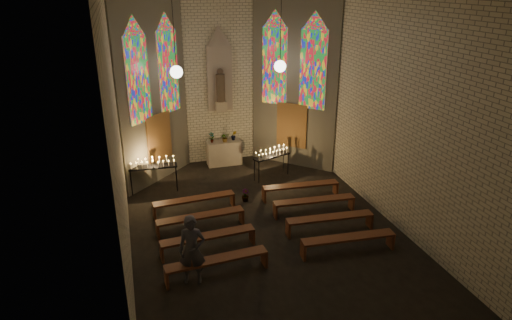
# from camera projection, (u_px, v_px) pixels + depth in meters

# --- Properties ---
(floor) EXTENTS (12.00, 12.00, 0.00)m
(floor) POSITION_uv_depth(u_px,v_px,m) (263.00, 228.00, 14.18)
(floor) COLOR black
(floor) RESTS_ON ground
(room) EXTENTS (8.22, 12.43, 7.00)m
(room) POSITION_uv_depth(u_px,v_px,m) (235.00, 87.00, 15.79)
(room) COLOR beige
(room) RESTS_ON ground
(altar) EXTENTS (1.40, 0.60, 1.00)m
(altar) POSITION_uv_depth(u_px,v_px,m) (224.00, 153.00, 18.84)
(altar) COLOR #B6AA94
(altar) RESTS_ON ground
(flower_vase_left) EXTENTS (0.26, 0.20, 0.43)m
(flower_vase_left) POSITION_uv_depth(u_px,v_px,m) (212.00, 137.00, 18.45)
(flower_vase_left) COLOR #4C723F
(flower_vase_left) RESTS_ON altar
(flower_vase_center) EXTENTS (0.39, 0.35, 0.38)m
(flower_vase_center) POSITION_uv_depth(u_px,v_px,m) (225.00, 137.00, 18.54)
(flower_vase_center) COLOR #4C723F
(flower_vase_center) RESTS_ON altar
(flower_vase_right) EXTENTS (0.26, 0.22, 0.41)m
(flower_vase_right) POSITION_uv_depth(u_px,v_px,m) (234.00, 135.00, 18.73)
(flower_vase_right) COLOR #4C723F
(flower_vase_right) RESTS_ON altar
(aisle_flower_pot) EXTENTS (0.27, 0.27, 0.45)m
(aisle_flower_pot) POSITION_uv_depth(u_px,v_px,m) (245.00, 195.00, 15.79)
(aisle_flower_pot) COLOR #4C723F
(aisle_flower_pot) RESTS_ON ground
(votive_stand_left) EXTENTS (1.71, 0.50, 1.24)m
(votive_stand_left) POSITION_uv_depth(u_px,v_px,m) (153.00, 164.00, 16.19)
(votive_stand_left) COLOR black
(votive_stand_left) RESTS_ON ground
(votive_stand_right) EXTENTS (1.56, 0.87, 1.12)m
(votive_stand_right) POSITION_uv_depth(u_px,v_px,m) (272.00, 154.00, 17.40)
(votive_stand_right) COLOR black
(votive_stand_right) RESTS_ON ground
(pew_left_0) EXTENTS (2.72, 0.57, 0.52)m
(pew_left_0) POSITION_uv_depth(u_px,v_px,m) (194.00, 201.00, 14.97)
(pew_left_0) COLOR #592C19
(pew_left_0) RESTS_ON ground
(pew_right_0) EXTENTS (2.72, 0.57, 0.52)m
(pew_right_0) POSITION_uv_depth(u_px,v_px,m) (301.00, 187.00, 15.96)
(pew_right_0) COLOR #592C19
(pew_right_0) RESTS_ON ground
(pew_left_1) EXTENTS (2.72, 0.57, 0.52)m
(pew_left_1) POSITION_uv_depth(u_px,v_px,m) (201.00, 218.00, 13.91)
(pew_left_1) COLOR #592C19
(pew_left_1) RESTS_ON ground
(pew_right_1) EXTENTS (2.72, 0.57, 0.52)m
(pew_right_1) POSITION_uv_depth(u_px,v_px,m) (314.00, 202.00, 14.89)
(pew_right_1) COLOR #592C19
(pew_right_1) RESTS_ON ground
(pew_left_2) EXTENTS (2.72, 0.57, 0.52)m
(pew_left_2) POSITION_uv_depth(u_px,v_px,m) (208.00, 238.00, 12.84)
(pew_left_2) COLOR #592C19
(pew_left_2) RESTS_ON ground
(pew_right_2) EXTENTS (2.72, 0.57, 0.52)m
(pew_right_2) POSITION_uv_depth(u_px,v_px,m) (330.00, 219.00, 13.83)
(pew_right_2) COLOR #592C19
(pew_right_2) RESTS_ON ground
(pew_left_3) EXTENTS (2.72, 0.57, 0.52)m
(pew_left_3) POSITION_uv_depth(u_px,v_px,m) (217.00, 261.00, 11.77)
(pew_left_3) COLOR #592C19
(pew_left_3) RESTS_ON ground
(pew_right_3) EXTENTS (2.72, 0.57, 0.52)m
(pew_right_3) POSITION_uv_depth(u_px,v_px,m) (348.00, 239.00, 12.76)
(pew_right_3) COLOR #592C19
(pew_right_3) RESTS_ON ground
(visitor) EXTENTS (0.77, 0.61, 1.86)m
(visitor) POSITION_uv_depth(u_px,v_px,m) (192.00, 250.00, 11.35)
(visitor) COLOR #45454F
(visitor) RESTS_ON ground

